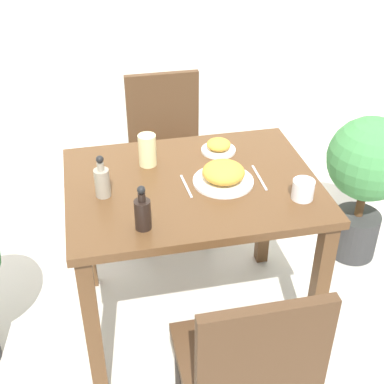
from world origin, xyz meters
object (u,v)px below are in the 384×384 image
at_px(chair_far, 167,148).
at_px(juice_glass, 147,150).
at_px(drink_cup, 303,190).
at_px(potted_plant_right, 367,172).
at_px(chair_near, 248,369).
at_px(food_plate, 223,174).
at_px(condiment_bottle, 102,181).
at_px(side_plate, 219,146).
at_px(sauce_bottle, 143,212).

relative_size(chair_far, juice_glass, 6.52).
distance_m(drink_cup, potted_plant_right, 0.82).
relative_size(chair_near, chair_far, 1.00).
relative_size(food_plate, condiment_bottle, 1.39).
bearing_deg(potted_plant_right, chair_far, 153.27).
bearing_deg(potted_plant_right, condiment_bottle, -166.86).
xyz_separation_m(food_plate, drink_cup, (0.27, -0.17, 0.00)).
bearing_deg(juice_glass, chair_near, -78.64).
bearing_deg(food_plate, condiment_bottle, 179.22).
bearing_deg(chair_far, chair_near, -89.84).
distance_m(chair_far, drink_cup, 1.08).
height_order(chair_far, condiment_bottle, condiment_bottle).
xyz_separation_m(side_plate, sauce_bottle, (-0.40, -0.49, 0.04)).
bearing_deg(chair_far, food_plate, -82.93).
bearing_deg(sauce_bottle, juice_glass, 79.72).
xyz_separation_m(chair_far, food_plate, (0.10, -0.80, 0.30)).
bearing_deg(chair_near, potted_plant_right, -132.80).
height_order(side_plate, juice_glass, juice_glass).
bearing_deg(side_plate, food_plate, -100.23).
height_order(chair_far, juice_glass, juice_glass).
height_order(drink_cup, condiment_bottle, condiment_bottle).
height_order(chair_near, drink_cup, chair_near).
distance_m(food_plate, juice_glass, 0.35).
bearing_deg(side_plate, sauce_bottle, -129.69).
xyz_separation_m(juice_glass, sauce_bottle, (-0.08, -0.44, -0.00)).
bearing_deg(potted_plant_right, side_plate, -175.42).
height_order(food_plate, sauce_bottle, sauce_bottle).
bearing_deg(chair_far, sauce_bottle, -104.10).
xyz_separation_m(side_plate, drink_cup, (0.22, -0.43, 0.01)).
relative_size(side_plate, sauce_bottle, 0.86).
relative_size(juice_glass, potted_plant_right, 0.17).
xyz_separation_m(side_plate, juice_glass, (-0.32, -0.05, 0.04)).
distance_m(juice_glass, potted_plant_right, 1.18).
height_order(chair_near, sauce_bottle, sauce_bottle).
bearing_deg(potted_plant_right, sauce_bottle, -155.53).
xyz_separation_m(chair_near, side_plate, (0.14, 0.96, 0.29)).
bearing_deg(potted_plant_right, drink_cup, -139.78).
xyz_separation_m(chair_near, condiment_bottle, (-0.39, 0.71, 0.33)).
xyz_separation_m(chair_far, condiment_bottle, (-0.38, -0.79, 0.33)).
bearing_deg(sauce_bottle, side_plate, 50.31).
height_order(chair_near, side_plate, chair_near).
relative_size(side_plate, condiment_bottle, 0.86).
distance_m(chair_far, condiment_bottle, 0.94).
bearing_deg(drink_cup, condiment_bottle, 166.51).
distance_m(side_plate, condiment_bottle, 0.58).
distance_m(side_plate, drink_cup, 0.48).
distance_m(chair_near, condiment_bottle, 0.87).
bearing_deg(condiment_bottle, sauce_bottle, -62.45).
distance_m(chair_near, juice_glass, 0.99).
distance_m(food_plate, drink_cup, 0.32).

